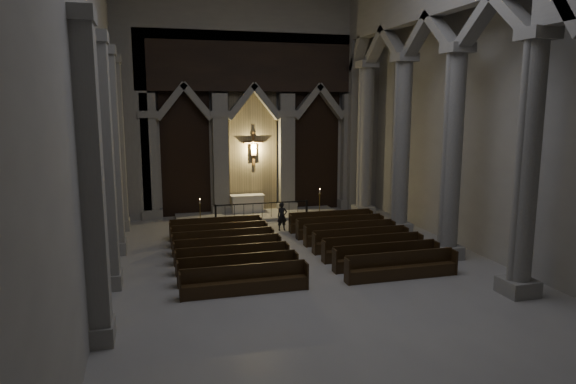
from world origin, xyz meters
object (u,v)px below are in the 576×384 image
object	(u,v)px
candle_stand_right	(320,211)
worshipper	(282,216)
altar	(247,203)
candle_stand_left	(200,220)
pews	(297,248)
altar_rail	(262,208)

from	to	relation	value
candle_stand_right	worshipper	xyz separation A→B (m)	(-2.45, -1.77, 0.23)
altar	candle_stand_left	world-z (taller)	candle_stand_left
pews	candle_stand_left	bearing A→B (deg)	119.89
altar_rail	pews	xyz separation A→B (m)	(-0.00, -6.32, -0.33)
pews	worshipper	bearing A→B (deg)	83.46
candle_stand_left	candle_stand_right	xyz separation A→B (m)	(6.11, 0.29, 0.05)
candle_stand_left	pews	distance (m)	6.41
altar	candle_stand_right	size ratio (longest dim) A/B	1.13
altar	worshipper	size ratio (longest dim) A/B	1.36
altar	worshipper	world-z (taller)	worshipper
altar	pews	size ratio (longest dim) A/B	0.19
altar_rail	candle_stand_left	xyz separation A→B (m)	(-3.19, -0.76, -0.24)
candle_stand_right	pews	size ratio (longest dim) A/B	0.17
altar_rail	candle_stand_right	bearing A→B (deg)	-9.09
altar_rail	worshipper	distance (m)	2.29
candle_stand_left	candle_stand_right	bearing A→B (deg)	2.75
altar_rail	candle_stand_left	distance (m)	3.29
worshipper	candle_stand_left	bearing A→B (deg)	154.21
altar_rail	pews	size ratio (longest dim) A/B	0.51
altar_rail	pews	distance (m)	6.33
candle_stand_left	altar_rail	bearing A→B (deg)	13.38
altar	candle_stand_right	xyz separation A→B (m)	(3.38, -2.09, -0.18)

